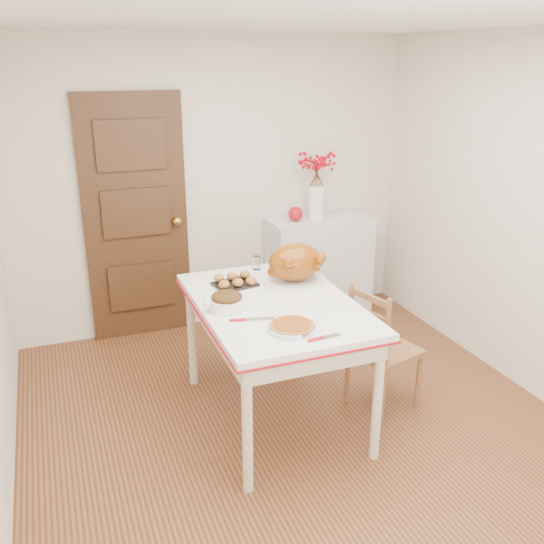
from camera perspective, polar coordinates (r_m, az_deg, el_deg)
name	(u,v)px	position (r m, az deg, el deg)	size (l,w,h in m)	color
floor	(307,439)	(3.97, 3.40, -15.69)	(3.50, 4.00, 0.00)	#532611
ceiling	(317,17)	(3.23, 4.38, 23.22)	(3.50, 4.00, 0.00)	white
wall_back	(215,187)	(5.22, -5.47, 8.15)	(3.50, 0.00, 2.50)	silver
door_back	(136,220)	(5.10, -12.90, 4.92)	(0.85, 0.06, 2.06)	#312014
sideboard	(319,267)	(5.54, 4.51, 0.47)	(0.93, 0.41, 0.93)	silver
kitchen_table	(275,361)	(3.96, 0.26, -8.49)	(0.97, 1.42, 0.85)	white
chair_oak	(385,347)	(4.14, 10.75, -7.08)	(0.40, 0.40, 0.91)	brown
berry_vase	(316,184)	(5.31, 4.27, 8.37)	(0.33, 0.33, 0.63)	white
apple	(296,214)	(5.29, 2.27, 5.58)	(0.13, 0.13, 0.13)	#AC0F16
turkey_platter	(295,264)	(4.03, 2.24, 0.77)	(0.44, 0.35, 0.28)	#8E3B07
pumpkin_pie	(292,326)	(3.38, 1.94, -5.18)	(0.27, 0.27, 0.06)	#8C3E11
stuffing_dish	(227,301)	(3.65, -4.34, -2.80)	(0.28, 0.22, 0.11)	#593A16
rolls_tray	(235,280)	(4.03, -3.58, -0.81)	(0.27, 0.21, 0.07)	#9F5F1D
pie_server	(324,337)	(3.31, 5.02, -6.26)	(0.20, 0.06, 0.01)	silver
carving_knife	(252,319)	(3.51, -1.95, -4.53)	(0.27, 0.06, 0.01)	silver
drinking_glass	(257,263)	(4.32, -1.48, 0.89)	(0.06, 0.06, 0.10)	white
shaker_pair	(292,263)	(4.32, 1.90, 0.84)	(0.09, 0.04, 0.09)	white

